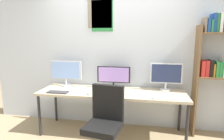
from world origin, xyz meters
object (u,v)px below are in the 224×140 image
computer_mouse (89,93)px  bookshelf (219,64)px  monitor_right (166,75)px  keyboard_center (109,95)px  keyboard_right (165,98)px  office_chair (105,130)px  desk (111,94)px  keyboard_left (58,92)px  monitor_left (66,72)px  monitor_center (114,76)px

computer_mouse → bookshelf: bearing=12.4°
monitor_right → keyboard_center: monitor_right is taller
bookshelf → keyboard_right: bookshelf is taller
office_chair → monitor_right: size_ratio=1.91×
desk → office_chair: (0.03, -0.68, -0.29)m
keyboard_center → keyboard_left: bearing=180.0°
monitor_left → keyboard_center: monitor_left is taller
monitor_left → desk: bearing=-13.5°
bookshelf → keyboard_left: 2.60m
monitor_center → keyboard_right: 0.97m
monitor_center → office_chair: bearing=-88.2°
keyboard_center → monitor_left: bearing=153.5°
monitor_right → keyboard_center: size_ratio=1.34×
keyboard_left → keyboard_center: same height
desk → keyboard_left: bearing=-164.7°
bookshelf → monitor_right: (-0.80, -0.02, -0.20)m
keyboard_center → keyboard_right: bearing=0.0°
keyboard_center → computer_mouse: (-0.33, 0.02, 0.01)m
computer_mouse → desk: bearing=33.0°
monitor_center → keyboard_center: 0.49m
keyboard_left → keyboard_center: 0.84m
office_chair → monitor_right: bearing=46.1°
monitor_center → keyboard_right: size_ratio=1.58×
keyboard_left → monitor_left: bearing=95.9°
monitor_center → keyboard_right: (0.84, -0.44, -0.21)m
desk → keyboard_left: 0.87m
keyboard_left → computer_mouse: (0.51, 0.02, 0.01)m
computer_mouse → keyboard_center: bearing=-3.2°
office_chair → keyboard_center: size_ratio=2.57×
bookshelf → office_chair: size_ratio=2.01×
desk → monitor_center: 0.34m
bookshelf → office_chair: 2.05m
computer_mouse → keyboard_left: bearing=-178.0°
desk → monitor_right: 0.96m
desk → keyboard_center: (0.00, -0.23, 0.06)m
bookshelf → keyboard_right: 1.06m
keyboard_center → monitor_center: bearing=90.0°
monitor_right → keyboard_center: bearing=-153.5°
monitor_center → computer_mouse: 0.57m
monitor_center → bookshelf: bearing=0.6°
office_chair → monitor_left: monitor_left is taller
monitor_center → monitor_left: bearing=180.0°
monitor_center → keyboard_center: monitor_center is taller
bookshelf → keyboard_left: (-2.52, -0.46, -0.46)m
monitor_right → keyboard_left: monitor_right is taller
monitor_right → computer_mouse: 1.31m
keyboard_center → keyboard_right: size_ratio=1.05×
monitor_left → keyboard_left: (0.05, -0.44, -0.26)m
keyboard_right → computer_mouse: size_ratio=3.82×
monitor_center → keyboard_left: monitor_center is taller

